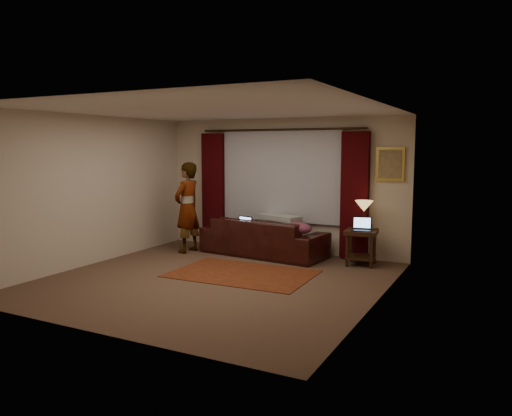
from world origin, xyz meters
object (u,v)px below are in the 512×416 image
(end_table, at_px, (361,247))
(laptop_table, at_px, (362,224))
(person, at_px, (187,208))
(laptop_sofa, at_px, (241,223))
(sofa, at_px, (264,230))
(tiffany_lamp, at_px, (364,215))

(end_table, height_order, laptop_table, laptop_table)
(end_table, relative_size, person, 0.35)
(laptop_sofa, xyz_separation_m, end_table, (2.29, 0.19, -0.29))
(person, bearing_deg, sofa, 111.27)
(end_table, xyz_separation_m, laptop_table, (0.03, -0.10, 0.43))
(sofa, xyz_separation_m, laptop_table, (1.90, -0.06, 0.26))
(laptop_sofa, distance_m, end_table, 2.31)
(tiffany_lamp, bearing_deg, laptop_sofa, -173.67)
(tiffany_lamp, relative_size, laptop_table, 1.43)
(laptop_sofa, height_order, end_table, laptop_sofa)
(laptop_table, height_order, person, person)
(laptop_sofa, relative_size, person, 0.20)
(end_table, xyz_separation_m, person, (-3.32, -0.47, 0.57))
(person, bearing_deg, tiffany_lamp, 104.02)
(sofa, height_order, laptop_table, sofa)
(tiffany_lamp, xyz_separation_m, person, (-3.33, -0.54, 0.00))
(laptop_table, xyz_separation_m, person, (-3.35, -0.37, 0.14))
(laptop_sofa, xyz_separation_m, laptop_table, (2.32, 0.09, 0.14))
(end_table, distance_m, laptop_table, 0.44)
(laptop_table, relative_size, person, 0.20)
(sofa, relative_size, laptop_table, 6.81)
(sofa, relative_size, tiffany_lamp, 4.75)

